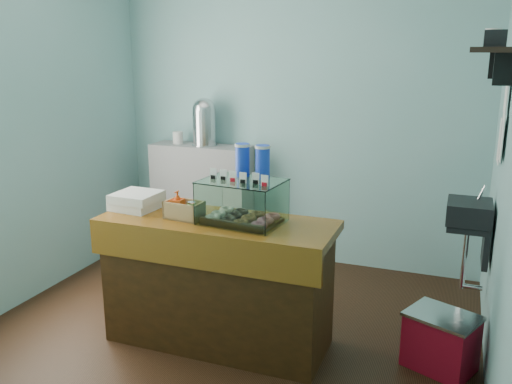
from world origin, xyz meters
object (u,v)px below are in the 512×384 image
at_px(coffee_urn, 204,121).
at_px(red_cooler, 441,341).
at_px(display_case, 245,197).
at_px(counter, 218,281).

relative_size(coffee_urn, red_cooler, 0.89).
bearing_deg(display_case, counter, -162.10).
bearing_deg(display_case, coffee_urn, 129.66).
height_order(display_case, red_cooler, display_case).
bearing_deg(counter, red_cooler, 8.14).
height_order(counter, display_case, display_case).
xyz_separation_m(counter, display_case, (0.19, 0.04, 0.61)).
relative_size(display_case, coffee_urn, 1.20).
height_order(coffee_urn, red_cooler, coffee_urn).
distance_m(coffee_urn, red_cooler, 2.93).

